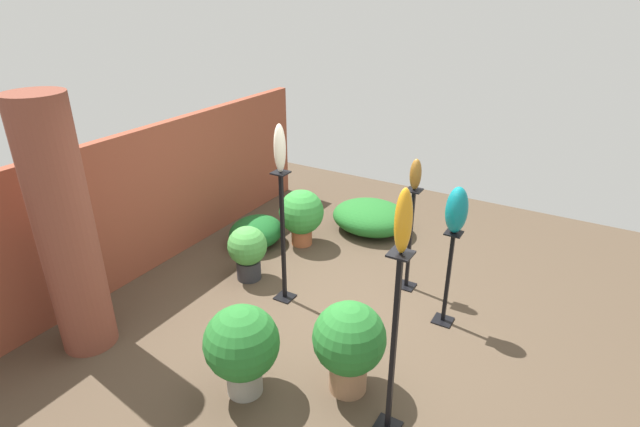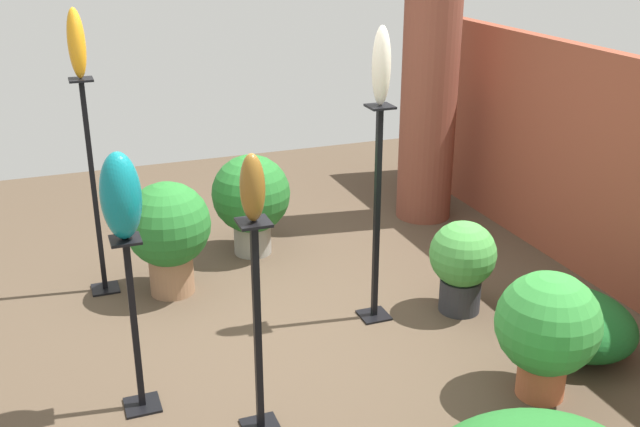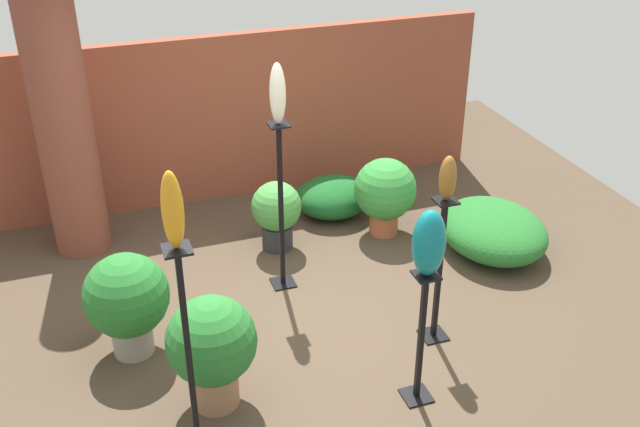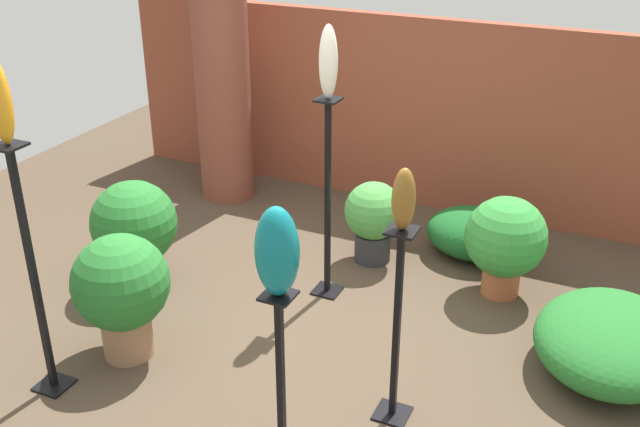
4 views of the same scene
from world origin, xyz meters
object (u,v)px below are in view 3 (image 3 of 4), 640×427
at_px(art_vase_amber, 173,211).
at_px(potted_plant_front_left, 385,192).
at_px(potted_plant_mid_left, 212,346).
at_px(pedestal_ivory, 281,214).
at_px(art_vase_bronze, 448,178).
at_px(art_vase_teal, 429,243).
at_px(potted_plant_near_pillar, 127,299).
at_px(pedestal_teal, 420,344).
at_px(brick_pillar, 64,126).
at_px(art_vase_ivory, 278,94).
at_px(pedestal_amber, 190,369).
at_px(potted_plant_mid_right, 277,211).
at_px(pedestal_bronze, 439,277).

distance_m(art_vase_amber, potted_plant_front_left, 3.49).
xyz_separation_m(potted_plant_front_left, potted_plant_mid_left, (-2.06, -1.78, 0.05)).
distance_m(pedestal_ivory, art_vase_amber, 2.33).
relative_size(art_vase_bronze, art_vase_teal, 0.73).
xyz_separation_m(pedestal_ivory, art_vase_teal, (0.49, -1.68, 0.58)).
distance_m(pedestal_ivory, potted_plant_near_pillar, 1.45).
distance_m(pedestal_ivory, pedestal_teal, 1.76).
bearing_deg(potted_plant_mid_left, pedestal_ivory, 55.27).
xyz_separation_m(brick_pillar, art_vase_amber, (0.52, -2.96, 0.61)).
bearing_deg(potted_plant_mid_left, potted_plant_front_left, 40.88).
relative_size(art_vase_bronze, art_vase_ivory, 0.70).
distance_m(pedestal_teal, art_vase_amber, 2.08).
distance_m(pedestal_amber, potted_plant_mid_left, 0.57).
height_order(art_vase_teal, potted_plant_mid_right, art_vase_teal).
bearing_deg(potted_plant_near_pillar, pedestal_amber, -77.92).
height_order(pedestal_bronze, art_vase_bronze, art_vase_bronze).
xyz_separation_m(art_vase_ivory, art_vase_teal, (0.49, -1.68, -0.47)).
bearing_deg(art_vase_ivory, pedestal_teal, -73.82).
height_order(pedestal_ivory, art_vase_amber, art_vase_amber).
bearing_deg(potted_plant_mid_left, brick_pillar, 106.38).
bearing_deg(brick_pillar, pedestal_bronze, -42.78).
height_order(pedestal_amber, art_vase_amber, art_vase_amber).
height_order(pedestal_teal, art_vase_teal, art_vase_teal).
bearing_deg(pedestal_teal, art_vase_bronze, 53.60).
bearing_deg(potted_plant_front_left, potted_plant_mid_left, -139.12).
bearing_deg(pedestal_amber, potted_plant_front_left, 44.73).
xyz_separation_m(pedestal_amber, art_vase_bronze, (2.00, 0.63, 0.66)).
relative_size(art_vase_ivory, potted_plant_mid_left, 0.58).
bearing_deg(pedestal_amber, pedestal_teal, 1.87).
bearing_deg(art_vase_bronze, potted_plant_mid_right, 114.75).
bearing_deg(potted_plant_front_left, potted_plant_near_pillar, -158.03).
bearing_deg(art_vase_ivory, pedestal_bronze, -50.17).
bearing_deg(potted_plant_mid_left, potted_plant_mid_right, 61.76).
relative_size(brick_pillar, pedestal_ivory, 1.63).
distance_m(pedestal_amber, potted_plant_front_left, 3.21).
height_order(art_vase_bronze, art_vase_amber, art_vase_amber).
bearing_deg(brick_pillar, potted_plant_mid_left, -73.62).
bearing_deg(potted_plant_near_pillar, potted_plant_front_left, 21.97).
height_order(art_vase_bronze, art_vase_ivory, art_vase_ivory).
distance_m(pedestal_teal, art_vase_teal, 0.81).
distance_m(art_vase_bronze, art_vase_teal, 0.73).
xyz_separation_m(pedestal_bronze, pedestal_teal, (-0.43, -0.58, -0.09)).
bearing_deg(art_vase_teal, potted_plant_front_left, 72.34).
xyz_separation_m(pedestal_amber, art_vase_amber, (0.00, 0.00, 1.09)).
height_order(brick_pillar, art_vase_bronze, brick_pillar).
distance_m(pedestal_teal, potted_plant_mid_right, 2.31).
xyz_separation_m(pedestal_amber, potted_plant_mid_left, (0.22, 0.47, -0.24)).
relative_size(potted_plant_mid_right, potted_plant_mid_left, 0.78).
relative_size(pedestal_bronze, pedestal_teal, 1.17).
distance_m(brick_pillar, potted_plant_mid_left, 2.69).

